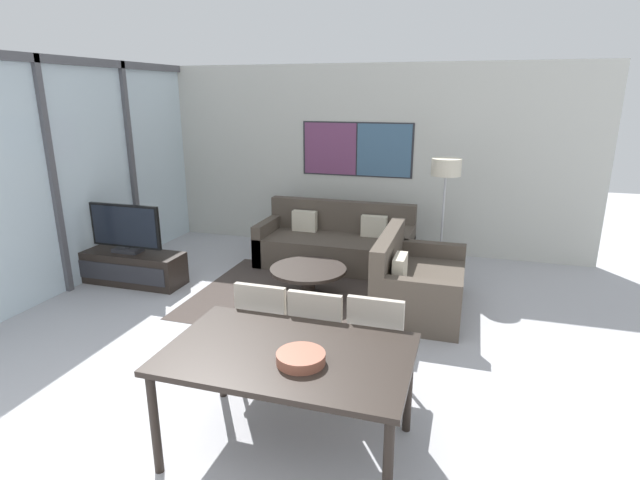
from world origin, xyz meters
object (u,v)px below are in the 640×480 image
Objects in this scene: dining_chair_right at (377,341)px; fruit_bowl at (301,357)px; sofa_main at (336,245)px; sofa_side at (413,285)px; coffee_table at (308,275)px; television at (125,229)px; dining_chair_centre at (320,335)px; dining_table at (288,361)px; dining_chair_left at (267,326)px; tv_console at (130,267)px; floor_lamp at (446,175)px.

dining_chair_right is 0.95m from fruit_bowl.
sofa_side is at bearing -44.96° from sofa_main.
fruit_bowl is at bearing -72.60° from coffee_table.
television is at bearing -147.51° from sofa_main.
sofa_side is at bearing 4.25° from television.
coffee_table is at bearing 110.85° from dining_chair_centre.
dining_chair_right reaches higher than sofa_side.
sofa_main is at bearing 100.51° from dining_table.
dining_table is 0.88m from dining_chair_right.
television is 1.06× the size of dining_chair_centre.
dining_chair_left is (-0.46, 0.73, -0.16)m from dining_table.
fruit_bowl reaches higher than coffee_table.
dining_chair_left reaches higher than fruit_bowl.
sofa_main is (2.37, 1.51, 0.07)m from tv_console.
television reaches higher than dining_table.
dining_chair_left reaches higher than dining_table.
dining_chair_left and dining_chair_right have the same top height.
sofa_side reaches higher than tv_console.
dining_chair_left is 3.03× the size of fruit_bowl.
floor_lamp reaches higher than television.
dining_chair_centre is (0.46, -0.02, 0.00)m from dining_chair_left.
tv_console is at bearing -174.75° from coffee_table.
coffee_table is at bearing 107.40° from fruit_bowl.
tv_console is 4.27m from floor_lamp.
floor_lamp is at bearing 79.30° from dining_table.
dining_table is at bearing -37.64° from television.
dining_chair_left reaches higher than sofa_side.
dining_chair_right is 3.03× the size of fruit_bowl.
television reaches higher than fruit_bowl.
dining_chair_centre is (-0.00, 0.70, -0.16)m from dining_table.
sofa_side is (1.24, -1.24, -0.00)m from sofa_main.
television is 3.22× the size of fruit_bowl.
dining_table is at bearing -100.70° from floor_lamp.
sofa_main is 2.36× the size of coffee_table.
tv_console is 3.13m from dining_chair_left.
dining_chair_left is at bearing -110.69° from floor_lamp.
dining_chair_centre is (0.72, -3.19, 0.25)m from sofa_main.
sofa_main is 1.37× the size of floor_lamp.
coffee_table is at bearing 5.23° from television.
television is 4.08m from fruit_bowl.
coffee_table is 0.57× the size of dining_table.
fruit_bowl is (0.13, -0.12, 0.11)m from dining_table.
television is 0.46× the size of sofa_main.
coffee_table is at bearing -138.56° from floor_lamp.
sofa_side is (3.61, 0.27, -0.44)m from television.
sofa_side is 2.03m from dining_chair_centre.
dining_chair_centre is 3.03× the size of fruit_bowl.
tv_console is 4.12m from fruit_bowl.
dining_chair_right is at bearing 68.88° from fruit_bowl.
sofa_main is 2.30× the size of dining_chair_left.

